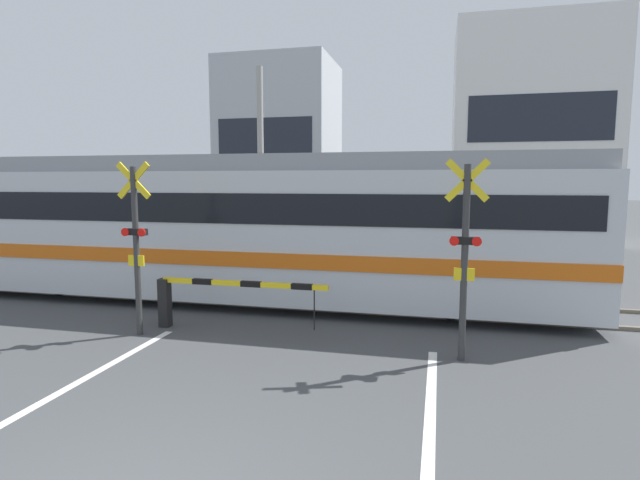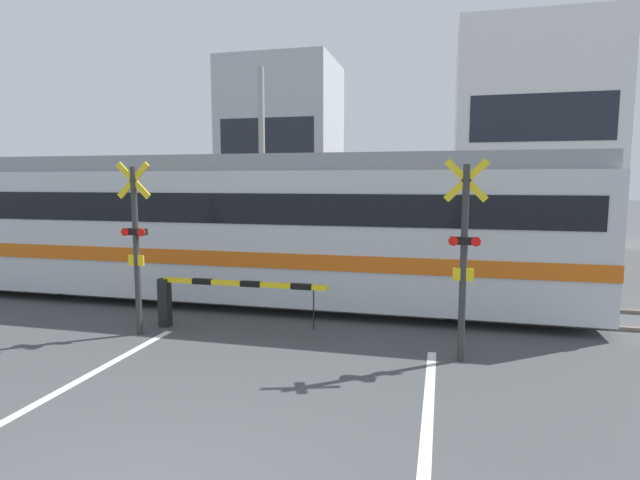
{
  "view_description": "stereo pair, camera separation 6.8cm",
  "coord_description": "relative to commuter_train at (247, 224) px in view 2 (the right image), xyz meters",
  "views": [
    {
      "loc": [
        2.52,
        -3.01,
        2.88
      ],
      "look_at": [
        0.0,
        7.48,
        1.6
      ],
      "focal_mm": 28.0,
      "sensor_mm": 36.0,
      "label": 1
    },
    {
      "loc": [
        2.58,
        -3.0,
        2.88
      ],
      "look_at": [
        0.0,
        7.48,
        1.6
      ],
      "focal_mm": 28.0,
      "sensor_mm": 36.0,
      "label": 2
    }
  ],
  "objects": [
    {
      "name": "rail_track_near",
      "position": [
        1.99,
        -0.72,
        -1.8
      ],
      "size": [
        50.0,
        0.1,
        0.08
      ],
      "color": "#6B6051",
      "rests_on": "ground_plane"
    },
    {
      "name": "rail_track_far",
      "position": [
        1.99,
        0.72,
        -1.8
      ],
      "size": [
        50.0,
        0.1,
        0.08
      ],
      "color": "#6B6051",
      "rests_on": "ground_plane"
    },
    {
      "name": "commuter_train",
      "position": [
        0.0,
        0.0,
        0.0
      ],
      "size": [
        15.45,
        3.04,
        3.45
      ],
      "color": "silver",
      "rests_on": "ground_plane"
    },
    {
      "name": "crossing_barrier_near",
      "position": [
        0.15,
        -2.57,
        -1.13
      ],
      "size": [
        3.42,
        0.2,
        1.0
      ],
      "color": "black",
      "rests_on": "ground_plane"
    },
    {
      "name": "crossing_barrier_far",
      "position": [
        3.84,
        3.09,
        -1.13
      ],
      "size": [
        3.42,
        0.2,
        1.0
      ],
      "color": "black",
      "rests_on": "ground_plane"
    },
    {
      "name": "crossing_signal_left",
      "position": [
        -0.93,
        -3.14,
        -0.06
      ],
      "size": [
        0.68,
        0.15,
        3.23
      ],
      "color": "#333333",
      "rests_on": "ground_plane"
    },
    {
      "name": "crossing_signal_right",
      "position": [
        4.92,
        -3.14,
        -0.06
      ],
      "size": [
        0.68,
        0.15,
        3.23
      ],
      "color": "#333333",
      "rests_on": "ground_plane"
    },
    {
      "name": "pedestrian",
      "position": [
        2.07,
        6.94,
        -0.83
      ],
      "size": [
        0.38,
        0.23,
        1.75
      ],
      "color": "#23232D",
      "rests_on": "ground_plane"
    },
    {
      "name": "building_left_of_street",
      "position": [
        -3.97,
        14.93,
        2.74
      ],
      "size": [
        5.78,
        5.13,
        9.17
      ],
      "color": "#B2B7BC",
      "rests_on": "ground_plane"
    },
    {
      "name": "building_right_of_street",
      "position": [
        8.61,
        14.93,
        3.25
      ],
      "size": [
        7.09,
        5.13,
        10.19
      ],
      "color": "white",
      "rests_on": "ground_plane"
    },
    {
      "name": "utility_pole_streetside",
      "position": [
        -1.68,
        5.59,
        1.57
      ],
      "size": [
        0.22,
        0.22,
        6.82
      ],
      "color": "gray",
      "rests_on": "ground_plane"
    }
  ]
}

